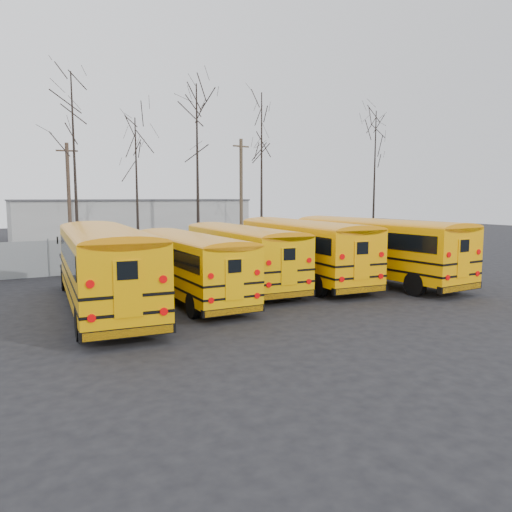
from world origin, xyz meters
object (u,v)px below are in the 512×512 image
bus_c (240,251)px  utility_pole_right (241,193)px  bus_a (104,261)px  bus_d (302,245)px  bus_b (189,260)px  bus_e (374,244)px  utility_pole_left (69,201)px

bus_c → utility_pole_right: (8.34, 16.19, 2.94)m
bus_a → bus_d: bus_a is taller
bus_b → bus_c: 3.69m
bus_e → bus_b: bearing=174.6°
utility_pole_left → bus_b: bearing=-73.4°
bus_c → bus_e: (6.74, -1.98, 0.17)m
bus_d → bus_c: bearing=178.7°
bus_e → utility_pole_left: bearing=123.4°
bus_a → bus_e: bus_a is taller
bus_a → bus_c: bearing=22.6°
bus_c → bus_d: bus_d is taller
bus_a → utility_pole_right: 24.08m
utility_pole_left → utility_pole_right: 14.10m
utility_pole_left → utility_pole_right: bearing=14.6°
bus_b → utility_pole_left: bearing=99.2°
bus_b → bus_e: 10.07m
bus_a → utility_pole_left: (1.29, 16.88, 2.16)m
bus_c → bus_d: bearing=-2.9°
bus_c → utility_pole_right: 18.45m
bus_a → bus_d: 10.47m
bus_e → utility_pole_right: utility_pole_right is taller
bus_d → utility_pole_left: utility_pole_left is taller
utility_pole_right → bus_a: bearing=-141.4°
bus_b → utility_pole_left: size_ratio=1.30×
bus_a → bus_e: bearing=6.0°
bus_a → bus_e: 13.70m
bus_b → bus_a: bearing=-169.9°
bus_b → bus_d: 6.79m
bus_a → utility_pole_right: bearing=55.3°
bus_d → bus_e: bearing=-21.0°
bus_c → bus_d: (3.35, -0.35, 0.13)m
bus_d → bus_e: size_ratio=0.98×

